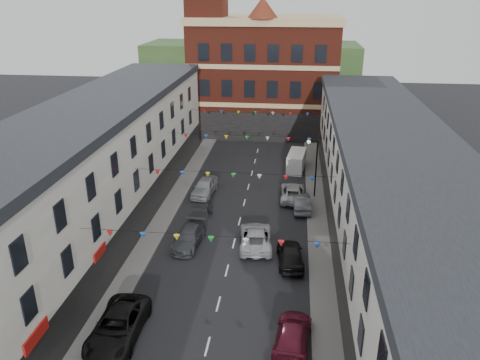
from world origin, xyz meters
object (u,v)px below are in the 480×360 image
at_px(street_lamp, 314,161).
at_px(car_right_d, 290,255).
at_px(moving_car, 256,237).
at_px(car_left_e, 205,187).
at_px(car_right_f, 293,192).
at_px(pedestrian, 210,209).
at_px(white_van, 296,161).
at_px(car_right_c, 293,335).
at_px(car_left_c, 118,326).
at_px(car_left_d, 189,237).
at_px(car_right_e, 302,203).

relative_size(street_lamp, car_right_d, 1.30).
distance_m(car_right_d, moving_car, 3.75).
bearing_deg(car_left_e, car_right_f, 5.02).
xyz_separation_m(moving_car, pedestrian, (-4.52, 4.43, 0.10)).
distance_m(car_left_e, pedestrian, 5.39).
relative_size(street_lamp, white_van, 1.30).
bearing_deg(car_right_c, car_left_c, 9.51).
distance_m(car_left_d, car_right_c, 13.62).
distance_m(street_lamp, car_right_c, 21.56).
relative_size(car_left_c, car_left_e, 1.20).
distance_m(car_right_d, white_van, 20.34).
bearing_deg(white_van, car_left_c, -102.59).
height_order(car_left_e, pedestrian, pedestrian).
relative_size(car_right_e, car_right_f, 0.85).
bearing_deg(car_right_f, car_right_c, 89.82).
bearing_deg(car_left_c, car_right_e, 59.92).
bearing_deg(car_right_e, car_right_f, -72.87).
bearing_deg(car_left_e, white_van, 47.96).
height_order(street_lamp, pedestrian, street_lamp).
height_order(car_right_d, car_right_f, car_right_d).
relative_size(white_van, pedestrian, 2.68).
relative_size(car_left_e, car_right_e, 1.10).
bearing_deg(moving_car, car_right_f, -111.97).
height_order(car_left_d, car_left_e, car_left_e).
xyz_separation_m(car_left_e, car_right_e, (9.68, -2.47, -0.10)).
xyz_separation_m(car_left_c, car_left_d, (1.77, 11.23, -0.10)).
height_order(moving_car, white_van, white_van).
height_order(car_left_d, car_right_d, car_right_d).
xyz_separation_m(car_left_d, car_right_f, (8.26, 10.00, 0.01)).
distance_m(car_left_e, car_right_f, 8.84).
xyz_separation_m(car_right_d, moving_car, (-2.81, 2.48, -0.03)).
xyz_separation_m(car_left_d, car_right_d, (8.21, -1.96, 0.08)).
xyz_separation_m(car_left_e, car_right_d, (8.79, -12.10, -0.03)).
height_order(car_left_e, moving_car, car_left_e).
bearing_deg(car_right_d, moving_car, -47.28).
height_order(car_left_d, car_right_c, car_left_d).
distance_m(car_left_e, car_right_e, 9.99).
relative_size(car_right_f, pedestrian, 2.98).
bearing_deg(car_left_c, street_lamp, 61.16).
distance_m(street_lamp, moving_car, 11.56).
bearing_deg(car_right_c, moving_car, -68.27).
xyz_separation_m(car_right_c, pedestrian, (-7.60, 15.62, 0.17)).
distance_m(car_left_d, car_right_f, 12.97).
height_order(car_left_e, car_right_e, car_left_e).
xyz_separation_m(car_right_f, pedestrian, (-7.38, -5.05, 0.15)).
xyz_separation_m(car_left_c, car_right_f, (10.03, 21.23, -0.09)).
relative_size(car_left_d, moving_car, 0.89).
relative_size(car_left_c, moving_car, 1.06).
xyz_separation_m(car_left_c, car_right_c, (10.25, 0.56, -0.11)).
height_order(moving_car, pedestrian, pedestrian).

